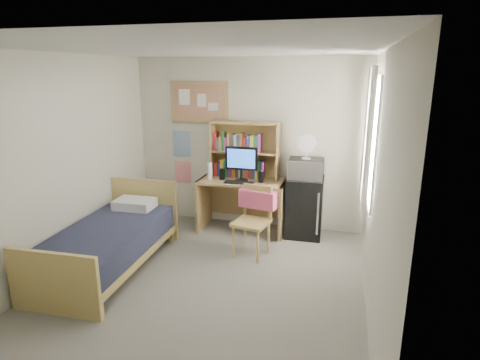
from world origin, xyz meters
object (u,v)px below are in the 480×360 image
(monitor, at_px, (241,164))
(speaker_left, at_px, (222,174))
(desk_fan, at_px, (307,148))
(desk, at_px, (242,205))
(bulletin_board, at_px, (199,102))
(speaker_right, at_px, (261,177))
(mini_fridge, at_px, (304,207))
(desk_chair, at_px, (251,222))
(bed, at_px, (108,248))
(microwave, at_px, (306,169))

(monitor, height_order, speaker_left, monitor)
(speaker_left, bearing_deg, desk_fan, 4.57)
(desk, distance_m, monitor, 0.66)
(bulletin_board, height_order, speaker_left, bulletin_board)
(bulletin_board, xyz_separation_m, monitor, (0.78, -0.39, -0.85))
(speaker_right, bearing_deg, mini_fridge, 10.59)
(desk, bearing_deg, speaker_left, -168.69)
(bulletin_board, distance_m, speaker_left, 1.20)
(desk, bearing_deg, desk_fan, 2.37)
(desk_chair, height_order, bed, desk_chair)
(desk_chair, relative_size, speaker_right, 5.59)
(bulletin_board, relative_size, desk, 0.73)
(mini_fridge, xyz_separation_m, speaker_left, (-1.24, -0.12, 0.45))
(speaker_left, bearing_deg, monitor, 0.00)
(speaker_left, xyz_separation_m, microwave, (1.24, 0.10, 0.14))
(speaker_left, bearing_deg, microwave, 4.57)
(bed, height_order, microwave, microwave)
(bed, bearing_deg, desk_fan, 35.11)
(bulletin_board, xyz_separation_m, desk_fan, (1.72, -0.29, -0.58))
(monitor, relative_size, speaker_right, 3.04)
(desk_chair, distance_m, desk_fan, 1.36)
(microwave, distance_m, desk_fan, 0.30)
(bulletin_board, height_order, speaker_right, bulletin_board)
(monitor, distance_m, speaker_right, 0.35)
(desk, relative_size, monitor, 2.53)
(desk_chair, height_order, desk_fan, desk_fan)
(bulletin_board, distance_m, bed, 2.62)
(mini_fridge, bearing_deg, bed, -144.01)
(bed, height_order, speaker_left, speaker_left)
(monitor, bearing_deg, desk_fan, 6.03)
(bed, bearing_deg, mini_fridge, 35.44)
(mini_fridge, height_order, monitor, monitor)
(desk_chair, relative_size, speaker_left, 5.80)
(desk_chair, bearing_deg, microwave, 66.85)
(monitor, relative_size, speaker_left, 3.15)
(desk_chair, height_order, speaker_left, speaker_left)
(bed, bearing_deg, desk, 49.90)
(bulletin_board, height_order, bed, bulletin_board)
(desk, distance_m, bed, 2.09)
(speaker_left, distance_m, speaker_right, 0.60)
(desk, xyz_separation_m, bed, (-1.28, -1.65, -0.13))
(mini_fridge, bearing_deg, speaker_left, -175.90)
(desk_chair, bearing_deg, desk_fan, 66.85)
(monitor, bearing_deg, microwave, 6.03)
(speaker_left, distance_m, microwave, 1.25)
(speaker_right, xyz_separation_m, desk_fan, (0.64, 0.10, 0.44))
(speaker_right, distance_m, microwave, 0.66)
(desk_fan, bearing_deg, mini_fridge, 90.00)
(monitor, xyz_separation_m, desk_fan, (0.94, 0.10, 0.27))
(speaker_right, bearing_deg, desk_chair, -87.47)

